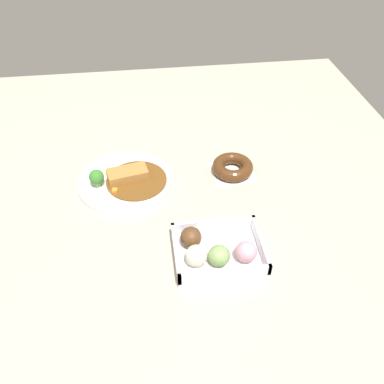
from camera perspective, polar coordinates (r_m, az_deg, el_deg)
name	(u,v)px	position (r m, az deg, el deg)	size (l,w,h in m)	color
ground_plane	(155,203)	(1.06, -5.33, -1.52)	(1.60, 1.60, 0.00)	#B2A893
curry_plate	(126,180)	(1.11, -9.37, 1.64)	(0.26, 0.26, 0.07)	white
donut_box	(217,251)	(0.91, 3.61, -8.37)	(0.20, 0.15, 0.06)	white
chocolate_ring_donut	(234,167)	(1.14, 5.95, 3.55)	(0.13, 0.13, 0.04)	white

